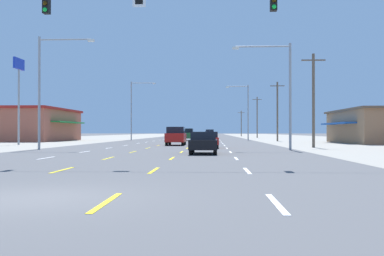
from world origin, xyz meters
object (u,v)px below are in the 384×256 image
at_px(sedan_inner_right_near, 209,140).
at_px(streetlight_left_row_1, 134,106).
at_px(suv_center_turn_mid, 176,136).
at_px(suv_center_turn_far, 187,134).
at_px(hatchback_inner_right_farther, 210,135).
at_px(pole_sign_left_row_1, 19,79).
at_px(streetlight_right_row_1, 246,108).
at_px(sedan_inner_right_nearest, 203,142).
at_px(hatchback_inner_left_distant_b, 188,134).
at_px(sedan_inner_right_distant_a, 210,134).
at_px(streetlight_left_row_0, 45,83).
at_px(streetlight_right_row_0, 283,86).
at_px(sedan_inner_right_midfar, 210,136).
at_px(suv_inner_right_farthest, 210,134).

distance_m(sedan_inner_right_near, streetlight_left_row_1, 39.36).
relative_size(suv_center_turn_mid, suv_center_turn_far, 1.00).
xyz_separation_m(hatchback_inner_right_farther, streetlight_left_row_1, (-13.20, -5.21, 5.13)).
distance_m(pole_sign_left_row_1, streetlight_right_row_1, 39.24).
bearing_deg(sedan_inner_right_nearest, hatchback_inner_left_distant_b, 93.64).
height_order(hatchback_inner_right_farther, sedan_inner_right_distant_a, hatchback_inner_right_farther).
bearing_deg(streetlight_left_row_0, streetlight_right_row_1, 64.71).
relative_size(suv_center_turn_mid, streetlight_left_row_0, 0.53).
bearing_deg(streetlight_right_row_0, sedan_inner_right_nearest, -135.71).
relative_size(hatchback_inner_right_farther, streetlight_left_row_0, 0.42).
bearing_deg(hatchback_inner_left_distant_b, suv_center_turn_mid, -87.78).
height_order(suv_center_turn_mid, hatchback_inner_left_distant_b, suv_center_turn_mid).
height_order(sedan_inner_right_midfar, suv_inner_right_farthest, suv_inner_right_farthest).
distance_m(sedan_inner_right_distant_a, pole_sign_left_row_1, 75.79).
relative_size(sedan_inner_right_near, streetlight_right_row_0, 0.53).
xyz_separation_m(suv_center_turn_far, suv_inner_right_farthest, (3.48, 32.06, 0.00)).
distance_m(sedan_inner_right_midfar, streetlight_right_row_0, 33.05).
xyz_separation_m(sedan_inner_right_near, suv_center_turn_mid, (-3.57, 7.71, 0.27)).
xyz_separation_m(pole_sign_left_row_1, streetlight_left_row_1, (7.95, 28.01, -1.41)).
relative_size(suv_center_turn_mid, suv_inner_right_farthest, 1.00).
height_order(sedan_inner_right_nearest, streetlight_right_row_1, streetlight_right_row_1).
relative_size(streetlight_right_row_0, streetlight_right_row_1, 0.89).
distance_m(sedan_inner_right_nearest, sedan_inner_right_near, 10.45).
height_order(suv_center_turn_far, pole_sign_left_row_1, pole_sign_left_row_1).
relative_size(hatchback_inner_right_farther, pole_sign_left_row_1, 0.40).
distance_m(suv_center_turn_mid, pole_sign_left_row_1, 18.83).
relative_size(hatchback_inner_left_distant_b, streetlight_left_row_0, 0.42).
distance_m(suv_center_turn_far, streetlight_left_row_0, 37.99).
relative_size(suv_center_turn_far, streetlight_left_row_1, 0.48).
distance_m(sedan_inner_right_near, sedan_inner_right_midfar, 27.84).
bearing_deg(suv_center_turn_far, suv_center_turn_mid, -89.66).
distance_m(sedan_inner_right_midfar, pole_sign_left_row_1, 29.44).
bearing_deg(sedan_inner_right_distant_a, streetlight_left_row_1, -106.43).
bearing_deg(sedan_inner_right_midfar, suv_center_turn_mid, -100.19).
bearing_deg(suv_center_turn_far, streetlight_right_row_0, -75.15).
bearing_deg(hatchback_inner_left_distant_b, suv_center_turn_far, -87.05).
distance_m(sedan_inner_right_distant_a, hatchback_inner_left_distant_b, 14.77).
bearing_deg(sedan_inner_right_nearest, sedan_inner_right_distant_a, 89.98).
bearing_deg(suv_center_turn_far, sedan_inner_right_nearest, -85.36).
distance_m(sedan_inner_right_distant_a, streetlight_left_row_0, 86.66).
height_order(sedan_inner_right_near, streetlight_right_row_0, streetlight_right_row_0).
bearing_deg(streetlight_right_row_1, suv_inner_right_farthest, 103.03).
height_order(sedan_inner_right_distant_a, streetlight_right_row_1, streetlight_right_row_1).
bearing_deg(sedan_inner_right_distant_a, streetlight_left_row_0, -98.67).
height_order(sedan_inner_right_nearest, suv_center_turn_far, suv_center_turn_far).
bearing_deg(suv_center_turn_far, streetlight_right_row_1, 24.71).
distance_m(pole_sign_left_row_1, streetlight_left_row_0, 15.44).
xyz_separation_m(sedan_inner_right_nearest, suv_inner_right_farthest, (0.02, 74.65, 0.27)).
relative_size(sedan_inner_right_midfar, suv_center_turn_far, 0.92).
xyz_separation_m(sedan_inner_right_midfar, streetlight_right_row_0, (5.91, -32.22, 4.31)).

